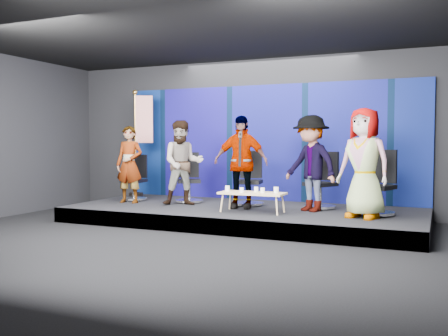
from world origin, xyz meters
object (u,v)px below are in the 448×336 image
at_px(panelist_c, 241,162).
at_px(chair_c, 249,187).
at_px(coffee_table, 252,194).
at_px(mug_c, 256,189).
at_px(panelist_d, 311,163).
at_px(chair_a, 135,185).
at_px(mug_e, 276,190).
at_px(panelist_a, 129,164).
at_px(flag_stand, 141,141).
at_px(mug_b, 242,190).
at_px(mug_a, 227,188).
at_px(chair_d, 322,190).
at_px(chair_e, 378,194).
at_px(mug_d, 263,190).
at_px(panelist_b, 183,163).
at_px(chair_b, 189,186).
at_px(panelist_e, 364,163).

bearing_deg(panelist_c, chair_c, 81.84).
xyz_separation_m(coffee_table, mug_c, (0.04, 0.10, 0.08)).
bearing_deg(panelist_d, panelist_c, -146.90).
xyz_separation_m(chair_a, mug_e, (3.56, -0.71, 0.09)).
height_order(panelist_a, flag_stand, flag_stand).
bearing_deg(panelist_a, mug_c, -9.79).
distance_m(panelist_d, mug_c, 1.15).
relative_size(coffee_table, mug_b, 13.63).
bearing_deg(mug_a, mug_b, -14.61).
distance_m(chair_c, mug_a, 0.97).
bearing_deg(mug_b, panelist_d, 30.10).
xyz_separation_m(panelist_a, chair_d, (4.02, 0.77, -0.46)).
bearing_deg(chair_a, mug_b, -22.13).
relative_size(chair_e, coffee_table, 0.96).
height_order(chair_d, mug_a, chair_d).
relative_size(panelist_c, mug_e, 16.88).
distance_m(panelist_a, mug_c, 3.02).
bearing_deg(mug_d, mug_b, -170.62).
xyz_separation_m(panelist_b, mug_e, (2.14, -0.34, -0.45)).
xyz_separation_m(chair_b, panelist_d, (2.77, -0.32, 0.55)).
bearing_deg(panelist_c, flag_stand, 154.01).
xyz_separation_m(panelist_b, panelist_e, (3.71, -0.29, 0.07)).
bearing_deg(mug_c, coffee_table, -111.19).
bearing_deg(panelist_a, mug_a, -12.92).
relative_size(coffee_table, mug_a, 11.70).
relative_size(panelist_e, mug_d, 20.07).
relative_size(mug_d, flag_stand, 0.04).
distance_m(chair_e, coffee_table, 2.28).
bearing_deg(chair_c, panelist_d, -24.85).
height_order(panelist_b, flag_stand, flag_stand).
height_order(panelist_d, chair_e, panelist_d).
height_order(mug_b, mug_c, mug_c).
bearing_deg(panelist_a, panelist_e, -7.98).
height_order(mug_c, mug_d, mug_d).
relative_size(chair_b, panelist_e, 0.57).
bearing_deg(panelist_b, panelist_d, -25.03).
relative_size(panelist_d, chair_e, 1.55).
height_order(chair_a, chair_c, chair_c).
distance_m(chair_d, chair_e, 1.22).
height_order(coffee_table, mug_c, mug_c).
bearing_deg(coffee_table, mug_b, -156.27).
relative_size(chair_c, flag_stand, 0.45).
bearing_deg(chair_e, mug_a, -148.31).
distance_m(panelist_c, chair_e, 2.68).
relative_size(chair_e, panelist_e, 0.62).
distance_m(panelist_a, mug_a, 2.49).
distance_m(panelist_c, flag_stand, 3.06).
relative_size(panelist_b, mug_b, 19.57).
bearing_deg(chair_b, panelist_a, 178.73).
bearing_deg(panelist_e, chair_d, 153.70).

